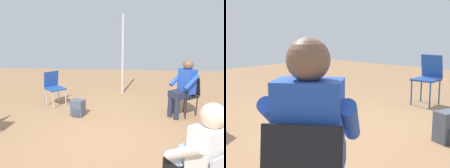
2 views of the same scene
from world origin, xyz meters
TOP-DOWN VIEW (x-y plane):
  - ground_plane at (0.00, 0.00)m, footprint 14.00×14.00m
  - chair_southwest at (-1.73, -1.45)m, footprint 0.58×0.59m
  - chair_northwest at (-1.36, 1.71)m, footprint 0.57×0.58m
  - person_with_laptop at (1.52, 1.07)m, footprint 0.64×0.63m
  - person_in_blue at (-1.26, 1.58)m, footprint 0.63×0.63m
  - backpack_near_laptop_user at (-1.07, -0.69)m, footprint 0.30×0.33m
  - tent_pole_far at (-2.94, 0.21)m, footprint 0.07×0.07m

SIDE VIEW (x-z plane):
  - ground_plane at x=0.00m, z-range 0.00..0.00m
  - backpack_near_laptop_user at x=-1.07m, z-range -0.02..0.34m
  - chair_southwest at x=-1.73m, z-range 0.07..0.92m
  - chair_northwest at x=-1.36m, z-range 0.07..0.92m
  - person_with_laptop at x=1.52m, z-range 0.07..1.31m
  - person_in_blue at x=-1.26m, z-range 0.07..1.31m
  - tent_pole_far at x=-2.94m, z-range 0.00..2.30m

